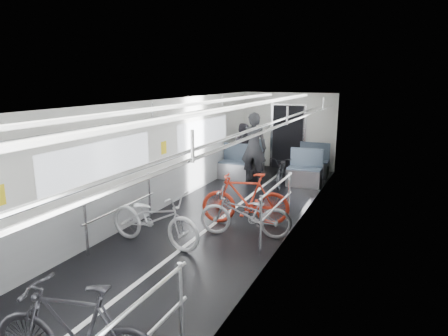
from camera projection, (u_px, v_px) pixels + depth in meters
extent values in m
cube|color=black|center=(177.00, 252.00, 6.66)|extent=(3.00, 14.00, 0.01)
cube|color=white|center=(173.00, 107.00, 6.13)|extent=(3.00, 14.00, 0.02)
cube|color=silver|center=(101.00, 174.00, 6.99)|extent=(0.02, 14.00, 2.40)
cube|color=silver|center=(265.00, 193.00, 5.81)|extent=(0.02, 14.00, 2.40)
cube|color=silver|center=(288.00, 131.00, 12.65)|extent=(3.00, 0.02, 2.40)
cube|color=white|center=(177.00, 252.00, 6.66)|extent=(0.08, 13.80, 0.01)
cube|color=gray|center=(106.00, 215.00, 7.14)|extent=(0.01, 13.90, 0.90)
cube|color=gray|center=(262.00, 241.00, 5.99)|extent=(0.01, 13.90, 0.90)
cube|color=white|center=(102.00, 163.00, 6.93)|extent=(0.01, 10.80, 0.75)
cube|color=white|center=(263.00, 180.00, 5.78)|extent=(0.01, 10.80, 0.75)
cube|color=white|center=(144.00, 110.00, 6.36)|extent=(0.14, 13.40, 0.05)
cube|color=white|center=(205.00, 113.00, 5.93)|extent=(0.14, 13.40, 0.05)
cube|color=black|center=(288.00, 137.00, 12.64)|extent=(0.95, 0.10, 2.00)
imported|color=#B4B6BA|center=(154.00, 218.00, 6.86)|extent=(1.89, 0.79, 0.97)
imported|color=black|center=(76.00, 333.00, 3.72)|extent=(1.79, 0.84, 1.04)
imported|color=#9B9A9E|center=(245.00, 213.00, 7.24)|extent=(1.77, 0.91, 0.89)
imported|color=red|center=(246.00, 199.00, 7.84)|extent=(1.80, 0.98, 1.04)
imported|color=black|center=(282.00, 171.00, 10.68)|extent=(0.77, 1.64, 0.83)
imported|color=black|center=(254.00, 148.00, 10.88)|extent=(0.76, 0.54, 1.95)
imported|color=#343038|center=(242.00, 148.00, 12.04)|extent=(0.83, 0.70, 1.52)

